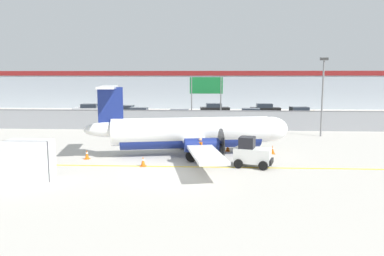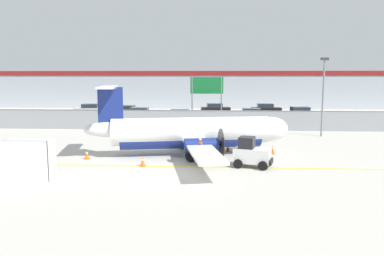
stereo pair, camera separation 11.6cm
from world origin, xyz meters
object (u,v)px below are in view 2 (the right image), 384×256
object	(u,v)px
traffic_cone_far_right	(228,147)
parked_car_0	(90,109)
baggage_tug	(251,153)
parked_car_4	(215,109)
traffic_cone_near_right	(87,154)
cargo_container	(26,161)
commuter_airplane	(195,133)
parked_car_3	(179,116)
traffic_cone_far_left	(272,150)
parked_car_6	(266,109)
parked_car_2	(140,114)
highway_sign	(207,90)
parked_car_7	(301,113)
apron_light_pole	(323,90)
traffic_cone_near_left	(143,161)
parked_car_5	(250,115)
parked_car_1	(125,111)
ground_crew_worker	(200,149)

from	to	relation	value
traffic_cone_far_right	parked_car_0	bearing A→B (deg)	127.49
parked_car_0	baggage_tug	bearing A→B (deg)	119.69
parked_car_0	parked_car_4	world-z (taller)	same
traffic_cone_near_right	cargo_container	bearing A→B (deg)	-103.65
commuter_airplane	parked_car_3	bearing A→B (deg)	87.76
commuter_airplane	traffic_cone_far_left	distance (m)	5.77
traffic_cone_far_left	cargo_container	bearing A→B (deg)	-150.66
commuter_airplane	parked_car_6	xyz separation A→B (m)	(8.80, 27.82, -0.71)
parked_car_2	highway_sign	world-z (taller)	highway_sign
cargo_container	parked_car_4	xyz separation A→B (m)	(10.15, 35.30, -0.21)
baggage_tug	parked_car_7	size ratio (longest dim) A/B	0.59
parked_car_0	parked_car_2	distance (m)	10.35
parked_car_3	parked_car_2	bearing A→B (deg)	-27.16
baggage_tug	traffic_cone_far_right	world-z (taller)	baggage_tug
apron_light_pole	highway_sign	bearing A→B (deg)	152.11
parked_car_2	parked_car_3	distance (m)	5.60
parked_car_2	parked_car_3	bearing A→B (deg)	-23.30
traffic_cone_near_left	parked_car_0	distance (m)	32.38
cargo_container	parked_car_5	world-z (taller)	cargo_container
parked_car_0	parked_car_5	size ratio (longest dim) A/B	1.00
commuter_airplane	parked_car_7	world-z (taller)	commuter_airplane
commuter_airplane	apron_light_pole	world-z (taller)	apron_light_pole
baggage_tug	cargo_container	xyz separation A→B (m)	(-12.29, -3.95, 0.24)
parked_car_1	apron_light_pole	xyz separation A→B (m)	(22.05, -14.44, 3.41)
parked_car_3	apron_light_pole	bearing A→B (deg)	145.96
traffic_cone_far_left	highway_sign	size ratio (longest dim) A/B	0.12
ground_crew_worker	apron_light_pole	world-z (taller)	apron_light_pole
commuter_airplane	traffic_cone_near_right	distance (m)	7.59
commuter_airplane	parked_car_2	bearing A→B (deg)	100.43
parked_car_0	parked_car_7	bearing A→B (deg)	168.14
cargo_container	parked_car_3	distance (m)	25.67
parked_car_2	parked_car_5	distance (m)	13.68
traffic_cone_near_left	parked_car_3	xyz separation A→B (m)	(0.29, 21.26, 0.58)
traffic_cone_far_left	apron_light_pole	xyz separation A→B (m)	(5.80, 8.42, 3.99)
baggage_tug	traffic_cone_near_right	bearing A→B (deg)	-172.38
ground_crew_worker	parked_car_6	xyz separation A→B (m)	(8.31, 30.64, -0.06)
cargo_container	traffic_cone_near_left	bearing A→B (deg)	33.90
traffic_cone_near_right	parked_car_0	bearing A→B (deg)	108.18
parked_car_2	parked_car_7	xyz separation A→B (m)	(20.35, 2.32, 0.00)
traffic_cone_near_left	parked_car_3	size ratio (longest dim) A/B	0.15
commuter_airplane	baggage_tug	world-z (taller)	commuter_airplane
cargo_container	parked_car_1	distance (m)	30.92
parked_car_2	apron_light_pole	bearing A→B (deg)	-28.45
baggage_tug	apron_light_pole	size ratio (longest dim) A/B	0.35
traffic_cone_near_left	parked_car_7	size ratio (longest dim) A/B	0.15
parked_car_2	traffic_cone_near_right	bearing A→B (deg)	-87.35
baggage_tug	parked_car_0	distance (m)	35.49
traffic_cone_near_right	parked_car_0	xyz separation A→B (m)	(-9.09, 27.68, 0.58)
cargo_container	parked_car_0	distance (m)	34.15
cargo_container	traffic_cone_far_right	distance (m)	14.13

